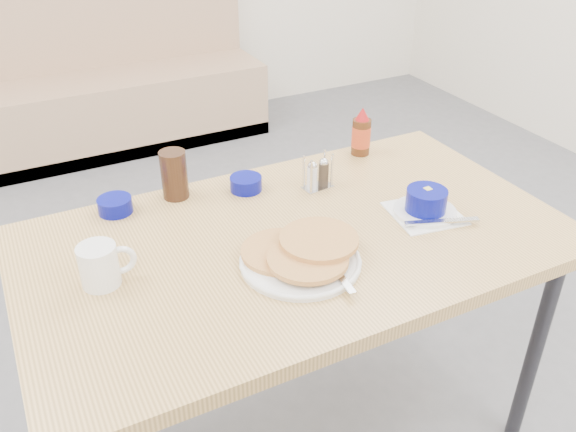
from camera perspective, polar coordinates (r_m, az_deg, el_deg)
name	(u,v)px	position (r m, az deg, el deg)	size (l,w,h in m)	color
booth_bench	(103,89)	(3.96, -16.89, 11.34)	(1.90, 0.56, 1.22)	tan
dining_table	(297,255)	(1.61, 0.88, -3.69)	(1.40, 0.80, 0.76)	tan
pancake_plate	(302,255)	(1.46, 1.28, -3.71)	(0.30, 0.32, 0.05)	white
coffee_mug	(101,265)	(1.44, -17.11, -4.37)	(0.13, 0.09, 0.10)	white
grits_setting	(426,204)	(1.69, 12.79, 1.11)	(0.21, 0.22, 0.08)	white
creamer_bowl	(115,205)	(1.73, -15.88, 0.96)	(0.09, 0.09, 0.04)	#050A79
butter_bowl	(246,184)	(1.78, -3.96, 3.04)	(0.09, 0.09, 0.04)	#050A79
amber_tumbler	(174,175)	(1.74, -10.60, 3.83)	(0.07, 0.07, 0.14)	black
condiment_caddy	(318,176)	(1.78, 2.81, 3.72)	(0.09, 0.06, 0.11)	silver
syrup_bottle	(361,134)	(1.99, 6.87, 7.62)	(0.06, 0.06, 0.16)	#47230F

